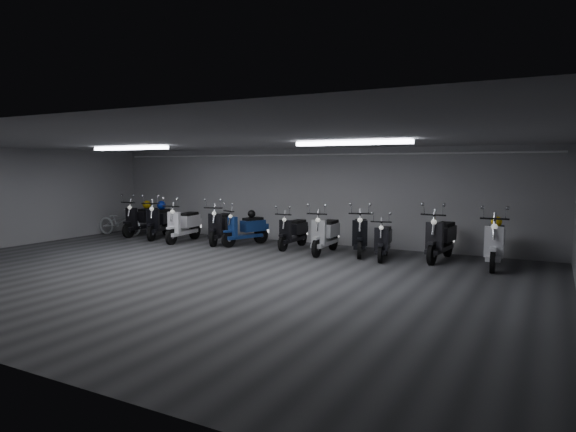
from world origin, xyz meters
The scene contains 22 objects.
floor centered at (0.00, 0.00, -0.01)m, with size 14.00×10.00×0.01m, color #333335.
ceiling centered at (0.00, 0.00, 2.80)m, with size 14.00×10.00×0.01m, color gray.
back_wall centered at (0.00, 5.00, 1.40)m, with size 14.00×0.01×2.80m, color gray.
fluor_strip_left centered at (-3.00, 1.00, 2.74)m, with size 2.40×0.18×0.08m, color white.
fluor_strip_right centered at (3.00, 1.00, 2.74)m, with size 2.40×0.18×0.08m, color white.
conduit centered at (0.00, 4.92, 2.62)m, with size 0.05×0.05×13.60m, color white.
scooter_0 centered at (-5.42, 3.77, 0.70)m, with size 0.63×1.89×1.41m, color black, non-canonical shape.
scooter_1 centered at (-4.48, 3.56, 0.72)m, with size 0.64×1.92×1.43m, color black, non-canonical shape.
scooter_2 centered at (-3.28, 3.32, 0.70)m, with size 0.63×1.88×1.40m, color white, non-canonical shape.
scooter_3 centered at (-2.08, 3.57, 0.69)m, with size 0.62×1.85×1.38m, color black, non-canonical shape.
scooter_4 centered at (-1.27, 3.65, 0.64)m, with size 0.57×1.71×1.27m, color navy, non-canonical shape.
scooter_5 centered at (0.20, 3.81, 0.62)m, with size 0.55×1.66×1.24m, color black, non-canonical shape.
scooter_6 centered at (1.33, 3.50, 0.68)m, with size 0.61×1.83×1.36m, color #AFB0B3, non-canonical shape.
scooter_7 centered at (2.19, 3.77, 0.70)m, with size 0.62×1.87×1.40m, color black, non-canonical shape.
scooter_8 centered at (2.91, 3.45, 0.61)m, with size 0.54×1.63×1.22m, color black, non-canonical shape.
scooter_9 centered at (4.19, 3.89, 0.73)m, with size 0.65×1.95×1.45m, color black, non-canonical shape.
bicycle centered at (-6.12, 3.48, 0.56)m, with size 0.61×1.72×1.11m, color silver.
scooter_10 centered at (5.44, 3.63, 0.73)m, with size 0.65×1.95×1.45m, color white, non-canonical shape.
helmet_0 centered at (-4.58, 3.81, 1.03)m, with size 0.29×0.29×0.29m, color navy.
helmet_1 centered at (-1.19, 3.87, 0.90)m, with size 0.23×0.23×0.23m, color black.
helmet_2 centered at (5.43, 3.90, 1.02)m, with size 0.25×0.25×0.25m, color yellow.
helmet_3 centered at (-5.43, 4.03, 1.01)m, with size 0.27×0.27×0.27m, color #BD930B.
Camera 1 is at (6.56, -8.32, 2.27)m, focal length 30.99 mm.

